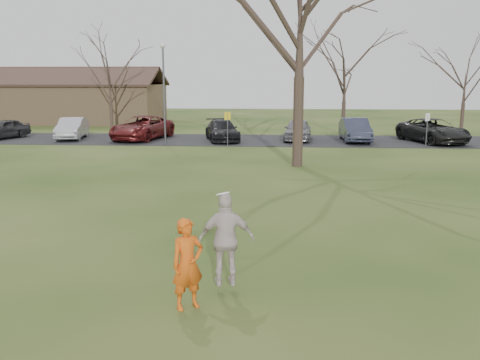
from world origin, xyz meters
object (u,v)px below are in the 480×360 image
Objects in this scene: car_2 at (142,128)px; car_6 at (433,131)px; car_0 at (3,129)px; car_4 at (298,130)px; catching_play at (226,240)px; building at (53,102)px; player_defender at (188,264)px; big_tree at (300,14)px; car_3 at (222,130)px; car_5 at (355,130)px; car_1 at (72,128)px; lamp_post at (164,81)px.

car_2 reaches higher than car_6.
car_0 is 0.93× the size of car_4.
catching_play is 42.90m from building.
car_6 is (11.75, 25.09, -0.05)m from player_defender.
car_6 is 0.39× the size of big_tree.
catching_play is (-11.10, -24.41, 0.32)m from car_6.
player_defender is 0.44× the size of car_0.
car_5 reaches higher than car_3.
catching_play is (17.71, -24.45, 0.41)m from car_0.
building is 1.47× the size of big_tree.
car_2 is at bearing 135.75° from big_tree.
big_tree reaches higher than car_2.
big_tree is at bearing -46.27° from building.
car_5 is at bearing 19.48° from car_0.
player_defender is at bearing -105.48° from car_5.
lamp_post is at bearing -28.22° from car_1.
car_6 is at bearing 6.55° from lamp_post.
car_3 reaches higher than car_0.
building is at bearing 118.70° from car_0.
car_1 reaches higher than car_3.
big_tree is (4.59, -9.48, 6.28)m from car_3.
big_tree is at bearing -152.43° from car_6.
catching_play reaches higher than car_5.
lamp_post is (-5.36, 23.12, 3.12)m from player_defender.
lamp_post reaches higher than car_2.
big_tree is at bearing -6.70° from car_0.
player_defender is 0.97m from catching_play.
car_6 reaches higher than car_3.
car_2 is at bearing 131.87° from lamp_post.
building reaches higher than player_defender.
building reaches higher than car_5.
building is 32.23m from big_tree.
catching_play is at bearing -35.04° from car_0.
lamp_post is 0.45× the size of big_tree.
car_5 is (19.11, -0.10, 0.04)m from car_1.
car_0 is 0.62× the size of lamp_post.
big_tree reaches higher than lamp_post.
car_4 is 11.80m from big_tree.
car_2 is 14.24m from car_5.
car_6 is 33.94m from building.
catching_play reaches higher than car_0.
car_4 is 25.95m from building.
catching_play is (2.60, -24.43, 0.40)m from car_3.
car_0 is at bearing 89.81° from player_defender.
car_4 is 0.67× the size of lamp_post.
car_2 reaches higher than car_3.
lamp_post is at bearing -34.94° from car_2.
catching_play reaches higher than car_4.
car_5 is at bearing 0.27° from car_4.
car_5 reaches higher than car_0.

